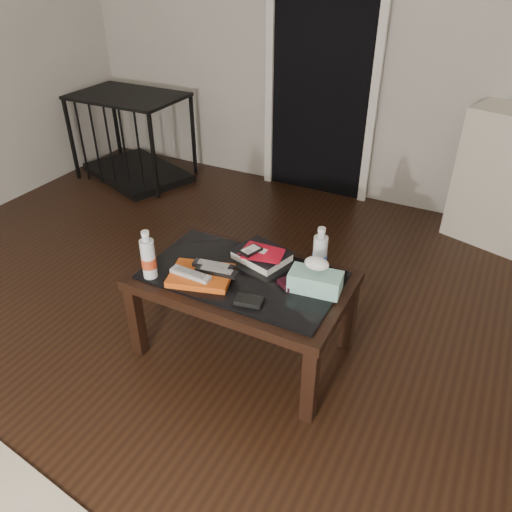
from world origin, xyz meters
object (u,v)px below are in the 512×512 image
at_px(water_bottle_left, 148,254).
at_px(coffee_table, 243,286).
at_px(textbook, 262,255).
at_px(pet_crate, 135,151).
at_px(water_bottle_right, 320,251).
at_px(tissue_box, 315,282).

bearing_deg(water_bottle_left, coffee_table, 28.87).
bearing_deg(textbook, water_bottle_left, -121.35).
height_order(coffee_table, pet_crate, pet_crate).
bearing_deg(textbook, water_bottle_right, 20.19).
height_order(water_bottle_right, tissue_box, water_bottle_right).
relative_size(pet_crate, textbook, 4.21).
distance_m(coffee_table, water_bottle_left, 0.47).
bearing_deg(coffee_table, textbook, 82.61).
bearing_deg(pet_crate, coffee_table, -18.21).
relative_size(water_bottle_left, water_bottle_right, 1.00).
distance_m(pet_crate, textbook, 2.37).
bearing_deg(textbook, coffee_table, -81.46).
relative_size(coffee_table, water_bottle_left, 4.20).
height_order(textbook, water_bottle_right, water_bottle_right).
distance_m(textbook, water_bottle_right, 0.30).
xyz_separation_m(water_bottle_left, water_bottle_right, (0.68, 0.39, 0.00)).
bearing_deg(coffee_table, pet_crate, 141.28).
bearing_deg(tissue_box, textbook, 153.32).
height_order(coffee_table, tissue_box, tissue_box).
bearing_deg(tissue_box, water_bottle_right, 97.67).
bearing_deg(coffee_table, tissue_box, 6.86).
height_order(water_bottle_left, tissue_box, water_bottle_left).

